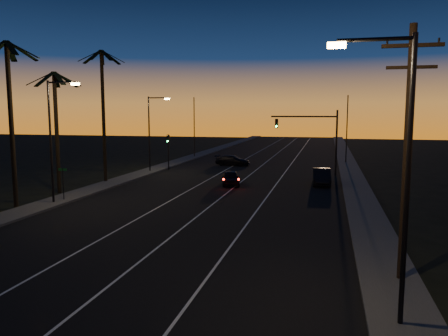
% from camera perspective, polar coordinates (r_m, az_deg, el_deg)
% --- Properties ---
extents(road, '(20.00, 170.00, 0.01)m').
position_cam_1_polar(road, '(39.43, 0.59, -2.55)').
color(road, black).
rests_on(road, ground).
extents(sidewalk_left, '(2.40, 170.00, 0.16)m').
position_cam_1_polar(sidewalk_left, '(43.28, -14.03, -1.79)').
color(sidewalk_left, '#353533').
rests_on(sidewalk_left, ground).
extents(sidewalk_right, '(2.40, 170.00, 0.16)m').
position_cam_1_polar(sidewalk_right, '(38.55, 17.07, -2.99)').
color(sidewalk_right, '#353533').
rests_on(sidewalk_right, ground).
extents(lane_stripe_left, '(0.12, 160.00, 0.01)m').
position_cam_1_polar(lane_stripe_left, '(40.19, -3.58, -2.36)').
color(lane_stripe_left, silver).
rests_on(lane_stripe_left, road).
extents(lane_stripe_mid, '(0.12, 160.00, 0.01)m').
position_cam_1_polar(lane_stripe_mid, '(39.32, 1.31, -2.56)').
color(lane_stripe_mid, silver).
rests_on(lane_stripe_mid, road).
extents(lane_stripe_right, '(0.12, 160.00, 0.01)m').
position_cam_1_polar(lane_stripe_right, '(38.75, 6.38, -2.75)').
color(lane_stripe_right, silver).
rests_on(lane_stripe_right, road).
extents(palm_near, '(4.25, 4.16, 11.53)m').
position_cam_1_polar(palm_near, '(33.49, -26.14, 7.13)').
color(palm_near, black).
rests_on(palm_near, ground).
extents(palm_mid, '(4.25, 4.16, 10.03)m').
position_cam_1_polar(palm_mid, '(38.65, -21.08, 6.08)').
color(palm_mid, black).
rests_on(palm_mid, ground).
extents(palm_far, '(4.25, 4.16, 12.53)m').
position_cam_1_polar(palm_far, '(43.25, -15.52, 8.17)').
color(palm_far, black).
rests_on(palm_far, ground).
extents(streetlight_left_near, '(2.55, 0.26, 9.00)m').
position_cam_1_polar(streetlight_left_near, '(33.96, -21.34, 4.41)').
color(streetlight_left_near, black).
rests_on(streetlight_left_near, ground).
extents(streetlight_left_far, '(2.55, 0.26, 8.50)m').
position_cam_1_polar(streetlight_left_far, '(49.82, -9.43, 5.24)').
color(streetlight_left_far, black).
rests_on(streetlight_left_far, ground).
extents(streetlight_right_near, '(2.55, 0.26, 9.00)m').
position_cam_1_polar(streetlight_right_near, '(14.11, 21.79, 1.09)').
color(streetlight_right_near, black).
rests_on(streetlight_right_near, ground).
extents(street_sign, '(0.70, 0.06, 2.60)m').
position_cam_1_polar(street_sign, '(35.18, -20.28, -1.47)').
color(street_sign, black).
rests_on(street_sign, ground).
extents(utility_pole, '(2.20, 0.28, 10.00)m').
position_cam_1_polar(utility_pole, '(18.18, 22.80, 2.29)').
color(utility_pole, black).
rests_on(utility_pole, ground).
extents(signal_mast, '(7.10, 0.41, 7.00)m').
position_cam_1_polar(signal_mast, '(47.94, 11.68, 4.78)').
color(signal_mast, black).
rests_on(signal_mast, ground).
extents(signal_post, '(0.28, 0.37, 4.20)m').
position_cam_1_polar(signal_post, '(51.33, -7.30, 2.91)').
color(signal_post, black).
rests_on(signal_post, ground).
extents(far_pole_left, '(0.14, 0.14, 9.00)m').
position_cam_1_polar(far_pole_left, '(65.92, -3.91, 5.30)').
color(far_pole_left, black).
rests_on(far_pole_left, ground).
extents(far_pole_right, '(0.14, 0.14, 9.00)m').
position_cam_1_polar(far_pole_right, '(59.97, 15.75, 4.85)').
color(far_pole_right, black).
rests_on(far_pole_right, ground).
extents(lead_car, '(2.48, 4.58, 1.33)m').
position_cam_1_polar(lead_car, '(40.72, 0.89, -1.28)').
color(lead_car, black).
rests_on(lead_car, road).
extents(right_car, '(1.84, 4.64, 1.50)m').
position_cam_1_polar(right_car, '(41.85, 12.62, -1.11)').
color(right_car, black).
rests_on(right_car, road).
extents(cross_car, '(4.59, 2.22, 1.29)m').
position_cam_1_polar(cross_car, '(55.83, 1.12, 1.01)').
color(cross_car, black).
rests_on(cross_car, road).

